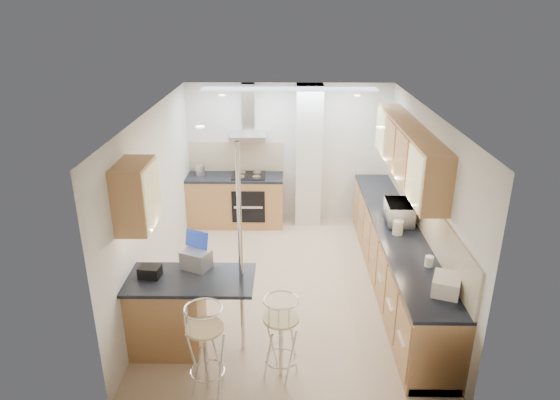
{
  "coord_description": "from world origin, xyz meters",
  "views": [
    {
      "loc": [
        -0.04,
        -6.23,
        3.78
      ],
      "look_at": [
        -0.13,
        0.2,
        1.22
      ],
      "focal_mm": 32.0,
      "sensor_mm": 36.0,
      "label": 1
    }
  ],
  "objects_px": {
    "bar_stool_near": "(206,349)",
    "bread_bin": "(446,285)",
    "bar_stool_end": "(281,338)",
    "laptop": "(196,259)",
    "microwave": "(399,213)"
  },
  "relations": [
    {
      "from": "microwave",
      "to": "laptop",
      "type": "height_order",
      "value": "microwave"
    },
    {
      "from": "laptop",
      "to": "bar_stool_near",
      "type": "height_order",
      "value": "laptop"
    },
    {
      "from": "microwave",
      "to": "bar_stool_end",
      "type": "distance_m",
      "value": 2.65
    },
    {
      "from": "laptop",
      "to": "bar_stool_near",
      "type": "bearing_deg",
      "value": -51.4
    },
    {
      "from": "bar_stool_near",
      "to": "bar_stool_end",
      "type": "relative_size",
      "value": 1.04
    },
    {
      "from": "microwave",
      "to": "laptop",
      "type": "relative_size",
      "value": 1.73
    },
    {
      "from": "bar_stool_end",
      "to": "bread_bin",
      "type": "height_order",
      "value": "bread_bin"
    },
    {
      "from": "bar_stool_near",
      "to": "bar_stool_end",
      "type": "height_order",
      "value": "bar_stool_near"
    },
    {
      "from": "bar_stool_near",
      "to": "microwave",
      "type": "bearing_deg",
      "value": 24.36
    },
    {
      "from": "bar_stool_near",
      "to": "bread_bin",
      "type": "height_order",
      "value": "bread_bin"
    },
    {
      "from": "laptop",
      "to": "microwave",
      "type": "bearing_deg",
      "value": 52.42
    },
    {
      "from": "laptop",
      "to": "bread_bin",
      "type": "height_order",
      "value": "laptop"
    },
    {
      "from": "bar_stool_end",
      "to": "bar_stool_near",
      "type": "bearing_deg",
      "value": 112.86
    },
    {
      "from": "bar_stool_near",
      "to": "bread_bin",
      "type": "distance_m",
      "value": 2.59
    },
    {
      "from": "bar_stool_end",
      "to": "bread_bin",
      "type": "bearing_deg",
      "value": -75.27
    }
  ]
}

